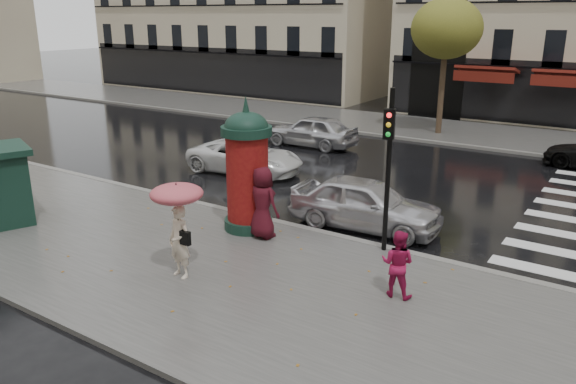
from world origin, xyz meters
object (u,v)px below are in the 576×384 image
Objects in this scene: man_burgundy at (263,203)px; morris_column at (247,167)px; woman_umbrella at (178,215)px; car_silver at (365,203)px; car_far_silver at (312,131)px; newsstand at (2,184)px; car_white at (245,157)px; traffic_light at (388,156)px; woman_red at (398,264)px.

morris_column reaches higher than man_burgundy.
woman_umbrella is 1.16× the size of man_burgundy.
car_silver is 1.01× the size of car_far_silver.
morris_column reaches higher than newsstand.
morris_column is 11.03m from car_far_silver.
woman_umbrella is at bearing 155.17° from car_silver.
traffic_light is at bearing -125.18° from car_white.
traffic_light is 0.94× the size of car_silver.
woman_red is at bearing 22.45° from woman_umbrella.
woman_red is 11.32m from newsstand.
traffic_light is 0.91× the size of car_white.
woman_red reaches higher than car_far_silver.
woman_red is 0.76× the size of man_burgundy.
traffic_light is at bearing 9.18° from morris_column.
morris_column is (-0.73, 0.30, 0.80)m from man_burgundy.
car_white is at bearing 150.85° from traffic_light.
newsstand is 0.51× the size of car_white.
newsstand is at bearing -157.74° from traffic_light.
car_far_silver is (-6.67, 8.08, -0.01)m from car_silver.
woman_red is 0.36× the size of traffic_light.
newsstand is (-6.11, -3.45, -0.63)m from morris_column.
woman_umbrella is 0.53× the size of car_far_silver.
woman_umbrella reaches higher than man_burgundy.
traffic_light is at bearing 49.99° from woman_umbrella.
car_silver is at bearing 32.54° from newsstand.
man_burgundy is 7.53m from newsstand.
morris_column is (-5.02, 1.42, 1.04)m from woman_red.
traffic_light is (3.82, 0.62, 0.71)m from morris_column.
morris_column is 1.62× the size of newsstand.
traffic_light reaches higher than car_white.
car_silver reaches higher than car_white.
woman_umbrella reaches higher than car_silver.
newsstand is 0.53× the size of car_far_silver.
car_far_silver is (-4.65, 13.44, -0.88)m from woman_umbrella.
man_burgundy is at bearing 23.18° from car_far_silver.
woman_umbrella is 14.25m from car_far_silver.
car_silver is (2.58, 2.09, -1.15)m from morris_column.
newsstand reaches higher than man_burgundy.
woman_red is 0.34× the size of car_silver.
newsstand is 13.78m from car_far_silver.
morris_column is at bearing -20.53° from woman_red.
car_silver is 10.48m from car_far_silver.
traffic_light reaches higher than woman_umbrella.
man_burgundy reaches higher than car_far_silver.
newsstand is at bearing -178.42° from woman_umbrella.
morris_column is at bearing -14.57° from man_burgundy.
morris_column is at bearing 20.37° from car_far_silver.
car_far_silver is (-9.11, 11.60, -0.13)m from woman_red.
morris_column reaches higher than woman_umbrella.
newsstand is at bearing 118.32° from car_silver.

